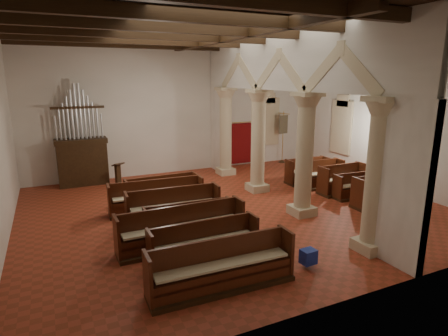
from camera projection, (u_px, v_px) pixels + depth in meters
floor at (234, 208)px, 13.22m from camera, size 14.00×14.00×0.00m
ceiling at (235, 29)px, 11.81m from camera, size 14.00×14.00×0.00m
wall_back at (178, 110)px, 17.79m from camera, size 14.00×0.02×6.00m
wall_front at (374, 158)px, 7.24m from camera, size 14.00×0.02×6.00m
wall_right at (386, 115)px, 15.40m from camera, size 0.02×12.00×6.00m
ceiling_beams at (235, 35)px, 11.85m from camera, size 13.80×11.80×0.30m
arcade at (281, 105)px, 13.12m from camera, size 0.90×11.90×6.00m
window_right_a at (415, 140)px, 14.26m from camera, size 0.03×1.00×2.20m
window_right_b at (342, 127)px, 17.78m from camera, size 0.03×1.00×2.20m
window_back at (268, 122)px, 20.03m from camera, size 1.00×0.03×2.20m
pipe_organ at (82, 153)px, 15.88m from camera, size 2.10×0.85×4.40m
lectern at (118, 177)px, 15.71m from camera, size 0.53×0.56×1.08m
dossal_curtain at (243, 143)px, 19.60m from camera, size 1.80×0.07×2.17m
processional_banner at (283, 147)px, 20.20m from camera, size 0.62×0.79×2.76m
hymnal_box_a at (308, 257)px, 9.08m from camera, size 0.37×0.31×0.36m
hymnal_box_b at (249, 241)px, 10.04m from camera, size 0.35×0.32×0.28m
hymnal_box_c at (230, 216)px, 11.78m from camera, size 0.30×0.25×0.29m
tube_heater_a at (238, 273)px, 8.53m from camera, size 1.06×0.42×0.11m
tube_heater_b at (214, 279)px, 8.30m from camera, size 0.94×0.20×0.09m
nave_pew_0 at (222, 273)px, 8.13m from camera, size 3.31×0.82×1.12m
nave_pew_1 at (205, 249)px, 9.34m from camera, size 2.80×0.69×1.04m
nave_pew_2 at (182, 234)px, 10.16m from camera, size 3.54×0.81×1.13m
nave_pew_3 at (190, 224)px, 10.99m from camera, size 2.68×0.77×0.95m
nave_pew_4 at (174, 212)px, 11.76m from camera, size 2.97×0.94×1.15m
nave_pew_5 at (157, 201)px, 12.88m from camera, size 3.25×0.92×1.09m
nave_pew_6 at (162, 193)px, 13.85m from camera, size 2.70×0.73×0.98m
aisle_pew_0 at (377, 196)px, 13.32m from camera, size 1.90×0.83×1.13m
aisle_pew_1 at (353, 190)px, 14.32m from camera, size 1.64×0.73×0.96m
aisle_pew_2 at (342, 183)px, 14.93m from camera, size 2.07×0.80×1.14m
aisle_pew_3 at (320, 179)px, 15.64m from camera, size 2.03×0.83×1.15m
aisle_pew_4 at (307, 175)px, 16.36m from camera, size 1.95×0.78×1.09m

